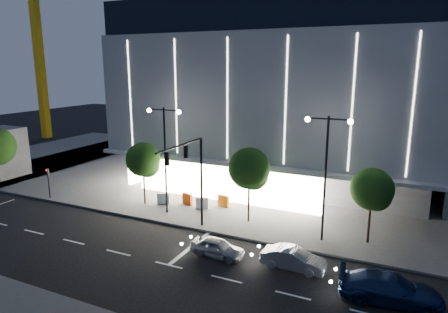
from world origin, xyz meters
name	(u,v)px	position (x,y,z in m)	size (l,w,h in m)	color
ground	(156,249)	(0.00, 0.00, 0.00)	(160.00, 160.00, 0.00)	black
sidewalk_museum	(310,173)	(5.00, 24.00, 0.07)	(70.00, 40.00, 0.15)	#474747
museum	(293,93)	(2.98, 22.31, 9.27)	(30.00, 25.80, 18.00)	#4C4C51
traffic_mast	(192,169)	(1.00, 3.34, 5.03)	(0.33, 5.89, 7.07)	black
street_lamp_west	(165,145)	(-3.00, 6.00, 5.96)	(3.16, 0.36, 9.00)	black
street_lamp_east	(326,161)	(10.00, 6.00, 5.96)	(3.16, 0.36, 9.00)	black
ped_signal_far	(48,180)	(-15.00, 4.50, 1.89)	(0.22, 0.24, 3.00)	black
tower_crane	(39,13)	(-40.92, 28.00, 20.51)	(32.00, 2.00, 28.50)	gold
tree_left	(143,161)	(-5.97, 7.02, 4.03)	(3.02, 3.02, 5.72)	black
tree_mid	(249,171)	(4.03, 7.02, 4.33)	(3.25, 3.25, 6.15)	black
tree_right	(372,191)	(13.03, 7.02, 3.88)	(2.91, 2.91, 5.51)	black
car_lead	(217,247)	(4.24, 0.89, 0.62)	(1.45, 3.61, 1.23)	#A6A9AE
car_second	(293,259)	(9.21, 1.39, 0.65)	(1.38, 3.96, 1.31)	#ABACB3
car_third	(390,288)	(14.78, 0.12, 0.77)	(2.15, 5.29, 1.53)	navy
barrier_a	(187,199)	(-2.43, 8.44, 0.65)	(1.10, 0.25, 1.00)	#DA440C
barrier_b	(163,199)	(-4.42, 7.61, 0.65)	(1.10, 0.25, 1.00)	silver
barrier_c	(223,201)	(0.70, 9.33, 0.65)	(1.10, 0.25, 1.00)	orange
barrier_d	(202,203)	(-0.70, 8.01, 0.65)	(1.10, 0.25, 1.00)	white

